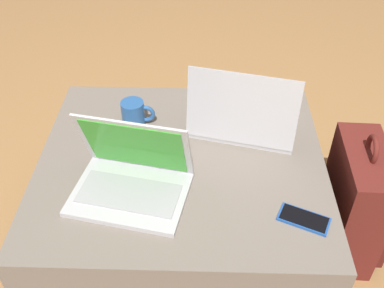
# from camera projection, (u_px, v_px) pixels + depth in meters

# --- Properties ---
(ground_plane) EXTENTS (14.00, 14.00, 0.00)m
(ground_plane) POSITION_uv_depth(u_px,v_px,m) (183.00, 234.00, 1.69)
(ground_plane) COLOR #9E7042
(ottoman) EXTENTS (0.92, 0.83, 0.38)m
(ottoman) POSITION_uv_depth(u_px,v_px,m) (182.00, 199.00, 1.57)
(ottoman) COLOR #3D3832
(ottoman) RESTS_ON ground_plane
(laptop_near) EXTENTS (0.37, 0.31, 0.24)m
(laptop_near) POSITION_uv_depth(u_px,v_px,m) (132.00, 177.00, 1.31)
(laptop_near) COLOR #B7B7BC
(laptop_near) RESTS_ON ottoman
(laptop_far) EXTENTS (0.40, 0.33, 0.26)m
(laptop_far) POSITION_uv_depth(u_px,v_px,m) (243.00, 118.00, 1.53)
(laptop_far) COLOR #B7B7BC
(laptop_far) RESTS_ON ottoman
(cell_phone) EXTENTS (0.16, 0.12, 0.01)m
(cell_phone) POSITION_uv_depth(u_px,v_px,m) (304.00, 219.00, 1.25)
(cell_phone) COLOR #1E4C9E
(cell_phone) RESTS_ON ottoman
(backpack) EXTENTS (0.19, 0.33, 0.50)m
(backpack) POSITION_uv_depth(u_px,v_px,m) (356.00, 204.00, 1.53)
(backpack) COLOR #5B1E19
(backpack) RESTS_ON ground_plane
(coffee_mug) EXTENTS (0.12, 0.08, 0.09)m
(coffee_mug) POSITION_uv_depth(u_px,v_px,m) (134.00, 114.00, 1.56)
(coffee_mug) COLOR #285693
(coffee_mug) RESTS_ON ottoman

